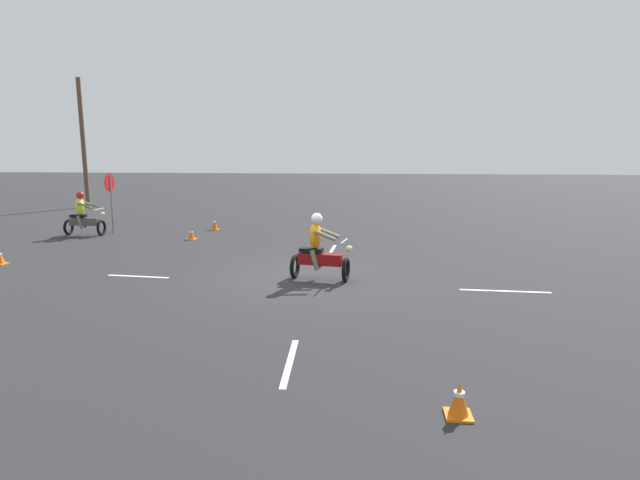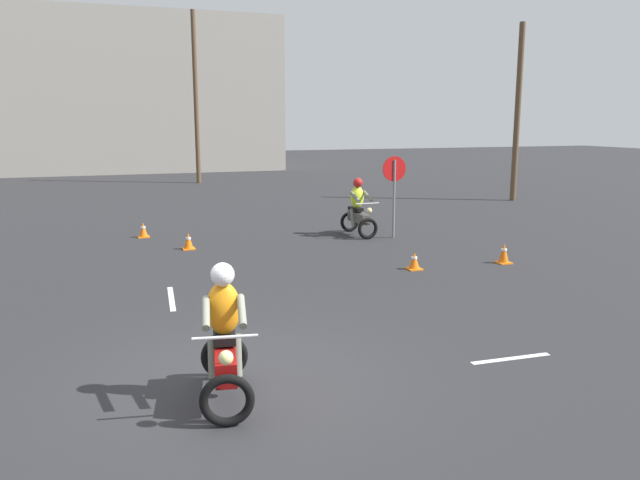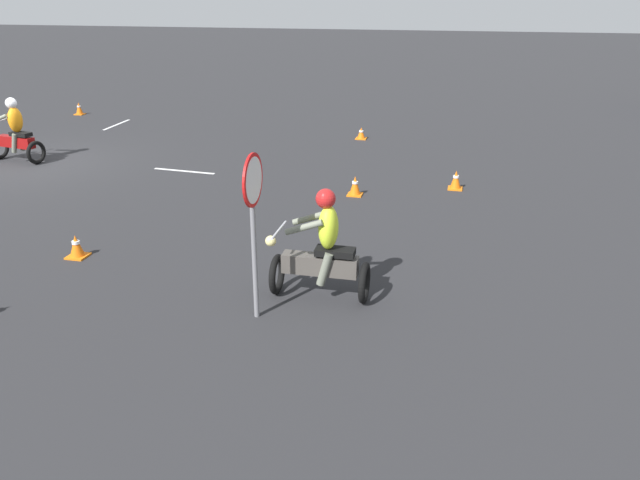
# 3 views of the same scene
# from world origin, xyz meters

# --- Properties ---
(ground_plane) EXTENTS (120.00, 120.00, 0.00)m
(ground_plane) POSITION_xyz_m (0.00, 0.00, 0.00)
(ground_plane) COLOR #28282B
(motorcycle_rider_foreground) EXTENTS (0.87, 1.55, 1.66)m
(motorcycle_rider_foreground) POSITION_xyz_m (-0.24, -0.44, 0.73)
(motorcycle_rider_foreground) COLOR black
(motorcycle_rider_foreground) RESTS_ON ground
(motorcycle_rider_background) EXTENTS (0.70, 1.51, 1.66)m
(motorcycle_rider_background) POSITION_xyz_m (5.50, 9.04, 0.73)
(motorcycle_rider_background) COLOR black
(motorcycle_rider_background) RESTS_ON ground
(stop_sign) EXTENTS (0.70, 0.08, 2.30)m
(stop_sign) POSITION_xyz_m (6.27, 8.31, 1.63)
(stop_sign) COLOR slate
(stop_sign) RESTS_ON ground
(traffic_cone_near_left) EXTENTS (0.32, 0.32, 0.43)m
(traffic_cone_near_left) POSITION_xyz_m (-0.39, 10.75, 0.21)
(traffic_cone_near_left) COLOR orange
(traffic_cone_near_left) RESTS_ON ground
(traffic_cone_near_right) EXTENTS (0.32, 0.32, 0.35)m
(traffic_cone_near_right) POSITION_xyz_m (-4.92, 7.81, 0.17)
(traffic_cone_near_right) COLOR orange
(traffic_cone_near_right) RESTS_ON ground
(traffic_cone_mid_center) EXTENTS (0.32, 0.32, 0.43)m
(traffic_cone_mid_center) POSITION_xyz_m (-6.49, -2.75, 0.21)
(traffic_cone_mid_center) COLOR orange
(traffic_cone_mid_center) RESTS_ON ground
(traffic_cone_mid_left) EXTENTS (0.32, 0.32, 0.43)m
(traffic_cone_mid_left) POSITION_xyz_m (0.58, 8.63, 0.21)
(traffic_cone_mid_left) COLOR orange
(traffic_cone_mid_left) RESTS_ON ground
(traffic_cone_far_center) EXTENTS (0.32, 0.32, 0.39)m
(traffic_cone_far_center) POSITION_xyz_m (5.01, 4.70, 0.19)
(traffic_cone_far_center) COLOR orange
(traffic_cone_far_center) RESTS_ON ground
(lane_stripe_n) EXTENTS (0.22, 1.66, 0.01)m
(lane_stripe_n) POSITION_xyz_m (-0.36, 4.15, 0.00)
(lane_stripe_n) COLOR silver
(lane_stripe_n) RESTS_ON ground
(lane_stripe_w) EXTENTS (1.76, 0.18, 0.01)m
(lane_stripe_w) POSITION_xyz_m (-5.15, -0.50, 0.00)
(lane_stripe_w) COLOR silver
(lane_stripe_w) RESTS_ON ground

